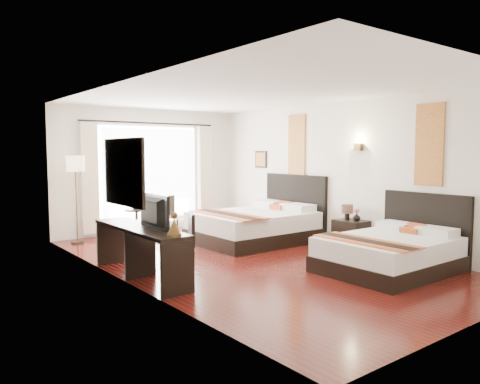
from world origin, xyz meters
TOP-DOWN VIEW (x-y plane):
  - floor at (0.00, 0.00)m, footprint 4.50×7.50m
  - ceiling at (0.00, 0.00)m, footprint 4.50×7.50m
  - wall_headboard at (2.25, 0.00)m, footprint 0.01×7.50m
  - wall_desk at (-2.25, 0.00)m, footprint 0.01×7.50m
  - wall_window at (0.00, 3.75)m, footprint 4.50×0.01m
  - wall_entry at (0.00, -3.75)m, footprint 4.50×0.01m
  - window_glass at (0.00, 3.73)m, footprint 2.40×0.02m
  - sheer_curtain at (0.00, 3.67)m, footprint 2.30×0.02m
  - drape_left at (-1.45, 3.63)m, footprint 0.35×0.14m
  - drape_right at (1.45, 3.63)m, footprint 0.35×0.14m
  - art_panel_near at (2.23, -1.87)m, footprint 0.03×0.50m
  - art_panel_far at (2.23, 1.21)m, footprint 0.03×0.50m
  - wall_sconce at (2.19, -0.47)m, footprint 0.10×0.14m
  - mirror_frame at (-2.22, 0.13)m, footprint 0.04×1.25m
  - mirror_glass at (-2.19, 0.13)m, footprint 0.01×1.12m
  - bed_near at (1.28, -1.87)m, footprint 2.06×1.60m
  - bed_far at (1.13, 1.21)m, footprint 2.36×1.84m
  - nightstand at (2.02, -0.47)m, footprint 0.47×0.58m
  - table_lamp at (1.99, -0.40)m, footprint 0.22×0.22m
  - vase at (2.03, -0.59)m, footprint 0.16×0.16m
  - console_desk at (-1.99, 0.13)m, footprint 0.50×2.20m
  - television at (-1.97, -0.13)m, footprint 0.14×0.85m
  - bronze_figurine at (-1.99, -0.87)m, footprint 0.21×0.21m
  - desk_chair at (-1.52, -0.20)m, footprint 0.58×0.58m
  - floor_lamp at (-1.85, 3.28)m, footprint 0.35×0.35m
  - side_table at (-0.57, 3.26)m, footprint 0.52×0.52m
  - fruit_bowl at (-0.58, 3.24)m, footprint 0.24×0.24m
  - window_chair at (0.20, 2.94)m, footprint 0.53×0.53m
  - jute_rug at (-0.16, 2.57)m, footprint 1.50×1.23m

SIDE VIEW (x-z plane):
  - floor at x=0.00m, z-range -0.01..0.00m
  - jute_rug at x=-0.16m, z-range 0.00..0.01m
  - window_chair at x=0.20m, z-range -0.17..0.69m
  - nightstand at x=2.02m, z-range 0.00..0.55m
  - desk_chair at x=-1.52m, z-range -0.18..0.76m
  - side_table at x=-0.57m, z-range 0.00..0.60m
  - bed_near at x=1.28m, z-range -0.28..0.88m
  - bed_far at x=1.13m, z-range -0.32..1.01m
  - console_desk at x=-1.99m, z-range 0.00..0.76m
  - vase at x=2.03m, z-range 0.50..0.65m
  - fruit_bowl at x=-0.58m, z-range 0.60..0.65m
  - table_lamp at x=1.99m, z-range 0.56..0.91m
  - bronze_figurine at x=-1.99m, z-range 0.75..1.03m
  - television at x=-1.97m, z-range 0.76..1.24m
  - drape_left at x=-1.45m, z-range 0.10..2.46m
  - drape_right at x=1.45m, z-range 0.10..2.46m
  - sheer_curtain at x=0.00m, z-range 0.25..2.35m
  - window_glass at x=0.00m, z-range 0.20..2.40m
  - wall_headboard at x=2.25m, z-range 0.00..2.80m
  - wall_desk at x=-2.25m, z-range 0.00..2.80m
  - wall_window at x=0.00m, z-range 0.00..2.80m
  - wall_entry at x=0.00m, z-range 0.00..2.80m
  - floor_lamp at x=-1.85m, z-range 0.61..2.37m
  - mirror_frame at x=-2.22m, z-range 1.08..2.02m
  - mirror_glass at x=-2.19m, z-range 1.14..1.96m
  - wall_sconce at x=2.19m, z-range 1.85..1.99m
  - art_panel_near at x=2.23m, z-range 1.27..2.62m
  - art_panel_far at x=2.23m, z-range 1.27..2.62m
  - ceiling at x=0.00m, z-range 2.78..2.80m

